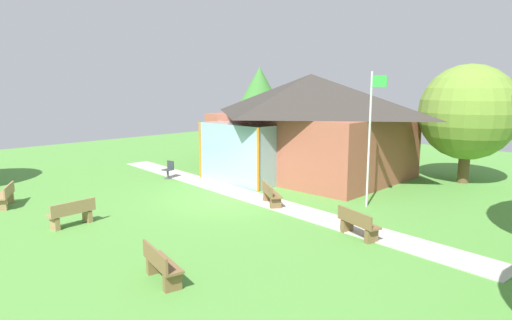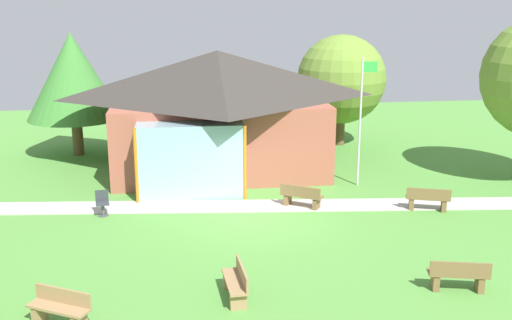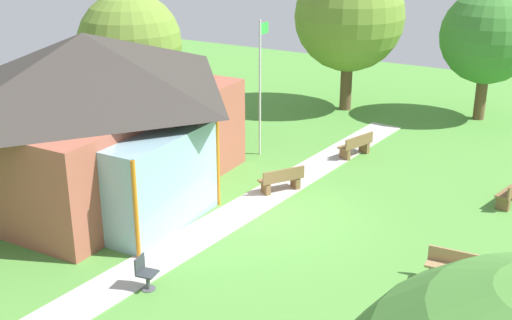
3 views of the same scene
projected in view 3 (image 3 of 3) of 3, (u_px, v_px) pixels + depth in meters
ground_plane at (274, 216)px, 20.26m from camera, size 44.00×44.00×0.00m
pavilion at (91, 110)px, 21.49m from camera, size 9.69×8.31×5.08m
footpath at (245, 208)px, 20.72m from camera, size 20.53×3.29×0.03m
flagpole at (260, 81)px, 24.31m from camera, size 0.64×0.08×5.03m
bench_rear_near_path at (282, 180)px, 21.80m from camera, size 1.49×1.20×0.84m
bench_mid_right at (356, 146)px, 24.91m from camera, size 1.56×0.89×0.84m
bench_front_center at (457, 270)px, 16.47m from camera, size 0.54×1.53×0.84m
patio_chair_west at (145, 274)px, 16.25m from camera, size 0.50×0.50×0.86m
tree_behind_pavilion_right at (130, 44)px, 28.17m from camera, size 4.38×4.38×5.50m
tree_east_hedge at (349, 16)px, 29.38m from camera, size 4.83×4.83×6.64m
tree_far_east at (488, 37)px, 28.19m from camera, size 4.01×4.01×5.63m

